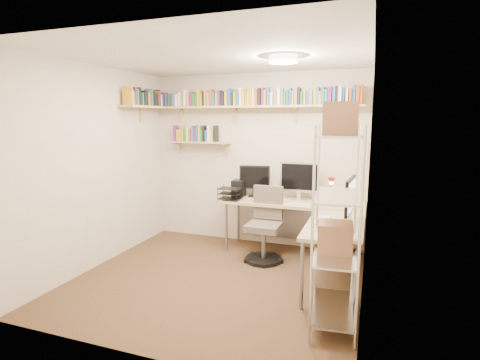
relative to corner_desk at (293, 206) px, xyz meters
name	(u,v)px	position (x,y,z in m)	size (l,w,h in m)	color
ground	(216,280)	(-0.70, -0.94, -0.72)	(3.20, 3.20, 0.00)	#422E1C
room_shell	(215,147)	(-0.69, -0.94, 0.82)	(3.24, 3.04, 2.52)	#C2B59E
wall_shelves	(225,106)	(-1.09, 0.36, 1.30)	(3.12, 1.09, 0.80)	#D3BB77
corner_desk	(293,206)	(0.00, 0.00, 0.00)	(1.95, 1.86, 1.27)	tan
office_chair	(265,230)	(-0.34, -0.13, -0.31)	(0.51, 0.52, 0.97)	black
wire_rack	(337,194)	(0.66, -1.42, 0.48)	(0.45, 0.81, 1.99)	silver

